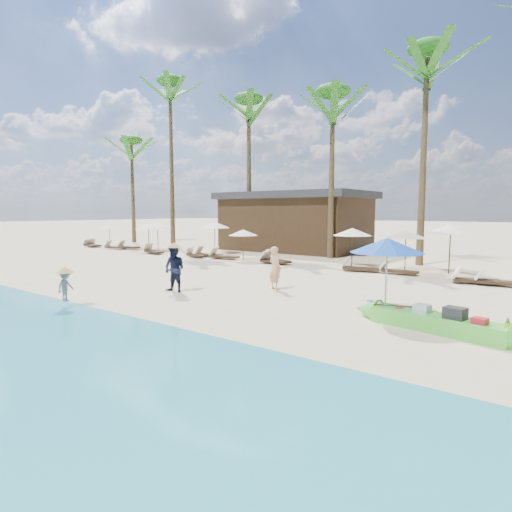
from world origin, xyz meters
The scene contains 35 objects.
ground centered at (0.00, 0.00, 0.00)m, with size 240.00×240.00×0.00m, color beige.
wet_sand_strip centered at (0.00, -5.00, 0.00)m, with size 240.00×4.50×0.01m, color tan.
green_canoe centered at (6.40, 1.11, 0.23)m, with size 5.23×1.32×0.67m.
tourist centered at (0.06, 3.31, 0.81)m, with size 0.59×0.39×1.61m, color tan.
vendor_green centered at (-2.52, 0.71, 0.84)m, with size 0.82×0.64×1.68m, color #141B37.
vendor_yellow centered at (-3.33, -2.95, 0.65)m, with size 0.61×0.35×0.94m, color gray.
blue_umbrella centered at (4.83, 1.84, 1.98)m, with size 2.03×2.03×2.19m.
resort_parasol_0 centered at (-22.12, 11.19, 1.64)m, with size 1.77×1.77×1.82m.
lounger_0_left centered at (-22.71, 9.72, 0.19)m, with size 1.72×0.72×0.57m.
lounger_0_right centered at (-22.63, 10.06, 0.20)m, with size 1.85×0.96×0.60m.
resort_parasol_1 centered at (-16.25, 11.38, 1.90)m, with size 2.05×2.05×2.11m.
lounger_1_left centered at (-19.36, 9.78, 0.21)m, with size 1.93×1.13×0.63m.
lounger_1_right centered at (-18.67, 10.45, 0.20)m, with size 1.82×0.94×0.59m.
resort_parasol_2 centered at (-15.85, 10.20, 1.82)m, with size 1.96×1.96×2.02m.
lounger_2_left centered at (-14.25, 9.26, 0.21)m, with size 1.90×0.90×0.62m.
resort_parasol_3 centered at (-10.98, 11.96, 1.98)m, with size 2.13×2.13×2.19m.
lounger_3_left centered at (-9.83, 10.05, 0.21)m, with size 1.88×0.84×0.62m.
lounger_3_right centered at (-10.33, 9.39, 0.18)m, with size 1.69×0.78×0.55m.
resort_parasol_4 centered at (-6.89, 10.01, 1.65)m, with size 1.78×1.78×1.83m.
lounger_4_left centered at (-8.27, 9.74, 0.22)m, with size 1.97×0.83×0.65m.
lounger_4_right centered at (-4.47, 9.67, 0.20)m, with size 1.82×0.73×0.60m.
resort_parasol_5 centered at (-0.40, 11.00, 1.84)m, with size 1.99×1.99×2.05m.
lounger_5_left centered at (-4.46, 9.92, 0.22)m, with size 2.04×1.21×0.66m.
resort_parasol_6 centered at (2.23, 11.40, 1.79)m, with size 1.93×1.93×1.98m.
lounger_6_left centered at (0.55, 9.69, 0.20)m, with size 1.87×0.95×0.61m.
lounger_6_right centered at (2.34, 9.95, 0.19)m, with size 1.70×0.53×0.58m.
resort_parasol_7 centered at (4.24, 11.47, 2.10)m, with size 2.27×2.27×2.33m.
lounger_7_left centered at (5.69, 9.16, 0.20)m, with size 1.86×1.09×0.60m.
lounger_7_right centered at (6.53, 9.16, 0.20)m, with size 1.79×0.80×0.59m.
palm_0 centered at (-24.62, 15.48, 8.11)m, with size 2.08×2.08×9.90m.
palm_1 centered at (-17.59, 14.06, 10.82)m, with size 2.08×2.08×13.60m.
palm_2 centered at (-10.45, 15.08, 9.18)m, with size 2.08×2.08×11.33m.
palm_3 centered at (-3.36, 14.27, 8.58)m, with size 2.08×2.08×10.52m.
palm_4 centered at (2.15, 14.01, 9.45)m, with size 2.08×2.08×11.70m.
pavilion_west centered at (-8.00, 17.50, 2.19)m, with size 10.80×6.60×4.30m.
Camera 1 is at (9.04, -9.62, 2.91)m, focal length 30.00 mm.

